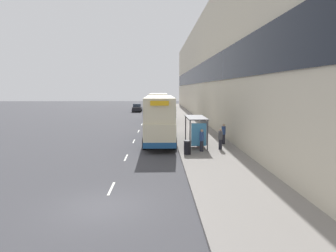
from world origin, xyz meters
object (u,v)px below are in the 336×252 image
car_1 (159,107)px  car_2 (137,108)px  double_decker_bus_near (159,118)px  double_decker_bus_ahead (158,107)px  pedestrian_at_shelter (202,140)px  litter_bin (187,147)px  pedestrian_1 (220,139)px  bus_shelter (198,126)px  pedestrian_2 (224,134)px  car_0 (161,105)px

car_1 → car_2: car_1 is taller
double_decker_bus_near → double_decker_bus_ahead: (-0.14, 15.77, -0.00)m
double_decker_bus_ahead → pedestrian_at_shelter: bearing=-80.6°
litter_bin → car_2: bearing=99.0°
car_2 → pedestrian_1: 42.86m
double_decker_bus_near → bus_shelter: bearing=-42.2°
pedestrian_at_shelter → pedestrian_2: bearing=52.7°
bus_shelter → litter_bin: bearing=-111.2°
bus_shelter → litter_bin: (-1.22, -3.15, -1.21)m
double_decker_bus_near → pedestrian_at_shelter: (3.30, -5.07, -1.25)m
pedestrian_2 → bus_shelter: bearing=-156.1°
bus_shelter → car_0: size_ratio=0.92×
car_2 → double_decker_bus_ahead: bearing=102.2°
car_2 → pedestrian_at_shelter: (8.12, -42.48, 0.17)m
litter_bin → car_0: bearing=91.5°
litter_bin → pedestrian_2: bearing=49.3°
pedestrian_1 → pedestrian_2: 2.54m
car_1 → pedestrian_2: bearing=-82.0°
car_2 → pedestrian_2: bearing=105.0°
car_0 → pedestrian_at_shelter: pedestrian_at_shelter is taller
double_decker_bus_near → litter_bin: (2.08, -6.13, -1.62)m
car_2 → pedestrian_at_shelter: 43.25m
car_2 → litter_bin: (6.90, -43.53, -0.20)m
pedestrian_at_shelter → pedestrian_1: size_ratio=1.03×
double_decker_bus_near → litter_bin: size_ratio=10.90×
pedestrian_1 → pedestrian_2: (0.77, 2.42, 0.05)m
bus_shelter → car_2: (-8.12, 40.39, -1.01)m
bus_shelter → pedestrian_1: bearing=-39.6°
car_1 → pedestrian_2: pedestrian_2 is taller
double_decker_bus_near → pedestrian_at_shelter: size_ratio=6.52×
pedestrian_2 → double_decker_bus_near: bearing=161.4°
pedestrian_1 → double_decker_bus_near: bearing=138.7°
pedestrian_1 → litter_bin: pedestrian_1 is taller
double_decker_bus_near → car_0: size_ratio=2.51×
bus_shelter → car_2: bearing=101.4°
car_1 → litter_bin: size_ratio=3.71×
double_decker_bus_ahead → car_0: size_ratio=2.27×
bus_shelter → pedestrian_1: 2.29m
double_decker_bus_ahead → pedestrian_2: double_decker_bus_ahead is taller
pedestrian_2 → double_decker_bus_ahead: bearing=108.3°
double_decker_bus_ahead → car_0: (0.75, 32.43, -1.45)m
bus_shelter → car_1: bus_shelter is taller
double_decker_bus_ahead → car_0: double_decker_bus_ahead is taller
bus_shelter → pedestrian_at_shelter: (-0.00, -2.09, -0.84)m
car_2 → litter_bin: car_2 is taller
car_0 → bus_shelter: bearing=-87.0°
pedestrian_at_shelter → litter_bin: 1.66m
car_0 → pedestrian_2: bearing=-84.2°
bus_shelter → litter_bin: size_ratio=4.00×
pedestrian_2 → litter_bin: (-3.62, -4.21, -0.39)m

